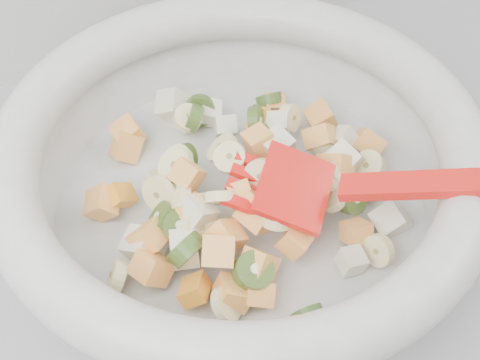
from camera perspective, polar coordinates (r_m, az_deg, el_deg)
name	(u,v)px	position (r m, az deg, el deg)	size (l,w,h in m)	color
mixing_bowl	(241,172)	(0.54, 0.05, 0.60)	(0.40, 0.36, 0.13)	silver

